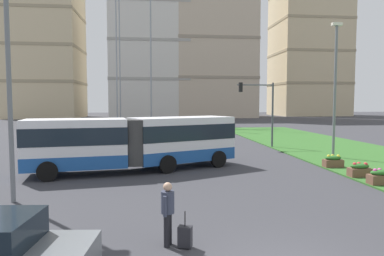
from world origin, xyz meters
TOP-DOWN VIEW (x-y plane):
  - articulated_bus at (-4.06, 12.90)m, footprint 11.85×5.85m
  - pedestrian_crossing at (-2.67, 2.17)m, footprint 0.36×0.55m
  - rolling_suitcase at (-2.22, 1.97)m, footprint 0.42×0.35m
  - flower_planter_2 at (7.45, 7.99)m, footprint 1.10×0.56m
  - flower_planter_3 at (7.45, 9.67)m, footprint 1.10×0.56m
  - flower_planter_4 at (7.45, 12.36)m, footprint 1.10×0.56m
  - traffic_light_far_right at (6.00, 22.00)m, footprint 3.19×0.28m
  - streetlight_left at (-8.50, 7.01)m, footprint 0.70×0.28m
  - streetlight_median at (9.35, 15.93)m, footprint 0.70×0.28m
  - apartment_tower_west at (-30.00, 85.39)m, footprint 17.02×17.04m
  - apartment_tower_westcentre at (-4.06, 86.51)m, footprint 19.67×18.14m
  - apartment_tower_centre at (12.84, 86.19)m, footprint 20.13×17.57m
  - apartment_tower_eastcentre at (42.70, 94.22)m, footprint 19.80×17.13m
  - transmission_pylon at (-6.56, 59.52)m, footprint 9.00×6.24m

SIDE VIEW (x-z plane):
  - rolling_suitcase at x=-2.22m, z-range -0.17..0.80m
  - flower_planter_2 at x=7.45m, z-range 0.06..0.80m
  - flower_planter_3 at x=7.45m, z-range 0.06..0.80m
  - flower_planter_4 at x=7.45m, z-range 0.06..0.80m
  - pedestrian_crossing at x=-2.67m, z-range 0.13..1.87m
  - articulated_bus at x=-4.06m, z-range 0.15..3.15m
  - traffic_light_far_right at x=6.00m, z-range 1.04..6.59m
  - streetlight_left at x=-8.50m, z-range 0.44..9.23m
  - streetlight_median at x=9.35m, z-range 0.45..9.72m
  - apartment_tower_westcentre at x=-4.06m, z-range 0.02..36.88m
  - transmission_pylon at x=-6.56m, z-range 1.47..38.90m
  - apartment_tower_west at x=-30.00m, z-range 0.02..42.20m
  - apartment_tower_centre at x=12.84m, z-range 0.02..48.38m
  - apartment_tower_eastcentre at x=42.70m, z-range 0.02..53.65m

